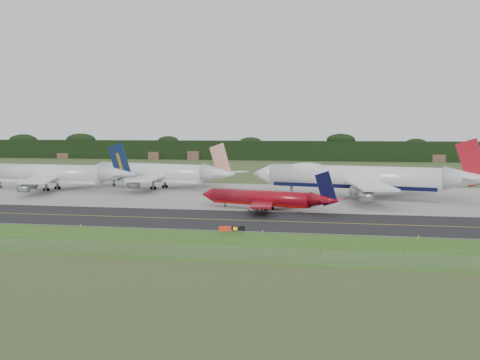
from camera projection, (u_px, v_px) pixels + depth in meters
name	position (u px, v px, depth m)	size (l,w,h in m)	color
ground	(261.00, 218.00, 149.31)	(600.00, 600.00, 0.00)	#404E24
grass_verge	(223.00, 245.00, 115.22)	(400.00, 30.00, 0.01)	#355719
taxiway	(257.00, 221.00, 145.42)	(400.00, 32.00, 0.02)	black
apron	(292.00, 196.00, 198.98)	(400.00, 78.00, 0.01)	gray
taxiway_centreline	(257.00, 221.00, 145.41)	(400.00, 0.40, 0.00)	gold
taxiway_edge_line	(242.00, 231.00, 130.32)	(400.00, 0.25, 0.00)	silver
perimeter_fence	(203.00, 252.00, 102.48)	(320.00, 0.10, 320.00)	slate
horizon_treeline	(341.00, 152.00, 415.52)	(700.00, 25.00, 12.00)	black
jet_ba_747	(362.00, 178.00, 190.76)	(69.28, 56.41, 17.57)	silver
jet_red_737	(268.00, 199.00, 164.15)	(36.87, 29.28, 10.19)	maroon
jet_navy_gold	(51.00, 174.00, 216.34)	(60.74, 52.68, 15.67)	silver
jet_star_tail	(159.00, 173.00, 221.32)	(57.77, 47.11, 15.55)	silver
taxiway_sign	(232.00, 229.00, 126.09)	(4.84, 1.55, 1.66)	slate
edge_marker_left	(81.00, 226.00, 136.50)	(0.16, 0.16, 0.50)	yellow
edge_marker_center	(262.00, 232.00, 128.44)	(0.16, 0.16, 0.50)	yellow
edge_marker_right	(418.00, 237.00, 122.24)	(0.16, 0.16, 0.50)	yellow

